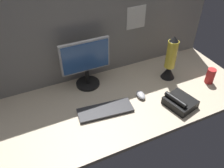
% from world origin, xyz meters
% --- Properties ---
extents(ground_plane, '(1.80, 0.80, 0.03)m').
position_xyz_m(ground_plane, '(0.00, 0.00, -0.01)').
color(ground_plane, tan).
extents(cubicle_wall_back, '(1.80, 0.06, 0.75)m').
position_xyz_m(cubicle_wall_back, '(0.00, 0.37, 0.38)').
color(cubicle_wall_back, gray).
rests_on(cubicle_wall_back, ground_plane).
extents(monitor, '(0.37, 0.18, 0.37)m').
position_xyz_m(monitor, '(-0.21, 0.25, 0.20)').
color(monitor, black).
rests_on(monitor, ground_plane).
extents(keyboard, '(0.38, 0.17, 0.02)m').
position_xyz_m(keyboard, '(-0.20, -0.08, 0.01)').
color(keyboard, '#262628').
rests_on(keyboard, ground_plane).
extents(mouse, '(0.06, 0.10, 0.03)m').
position_xyz_m(mouse, '(0.09, -0.05, 0.02)').
color(mouse, '#99999E').
rests_on(mouse, ground_plane).
extents(mug_red_plastic, '(0.06, 0.06, 0.12)m').
position_xyz_m(mug_red_plastic, '(0.66, -0.12, 0.06)').
color(mug_red_plastic, red).
rests_on(mug_red_plastic, ground_plane).
extents(lava_lamp, '(0.11, 0.11, 0.36)m').
position_xyz_m(lava_lamp, '(0.40, 0.07, 0.15)').
color(lava_lamp, black).
rests_on(lava_lamp, ground_plane).
extents(desk_phone, '(0.21, 0.22, 0.09)m').
position_xyz_m(desk_phone, '(0.28, -0.24, 0.03)').
color(desk_phone, black).
rests_on(desk_phone, ground_plane).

